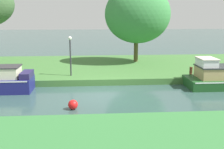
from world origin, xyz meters
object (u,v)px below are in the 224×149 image
lamp_post (70,51)px  channel_buoy (73,105)px  willow_tree_centre (138,14)px  mooring_post_near (191,72)px

lamp_post → channel_buoy: (0.45, -5.54, -1.82)m
willow_tree_centre → lamp_post: 7.23m
mooring_post_near → channel_buoy: (-7.35, -4.65, -0.49)m
willow_tree_centre → mooring_post_near: bearing=-63.9°
lamp_post → mooring_post_near: size_ratio=4.06×
lamp_post → willow_tree_centre: bearing=41.6°
channel_buoy → mooring_post_near: bearing=32.3°
lamp_post → mooring_post_near: 7.96m
willow_tree_centre → channel_buoy: 11.85m
lamp_post → mooring_post_near: lamp_post is taller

